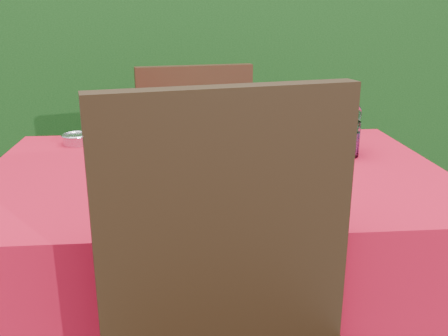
{
  "coord_description": "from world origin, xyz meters",
  "views": [
    {
      "loc": [
        -0.09,
        -1.31,
        1.17
      ],
      "look_at": [
        0.02,
        -0.05,
        0.77
      ],
      "focal_mm": 40.0,
      "sensor_mm": 36.0,
      "label": 1
    }
  ],
  "objects": [
    {
      "name": "hedge",
      "position": [
        0.0,
        1.55,
        0.92
      ],
      "size": [
        3.2,
        0.55,
        1.78
      ],
      "color": "black",
      "rests_on": "ground"
    },
    {
      "name": "dining_table",
      "position": [
        0.0,
        0.0,
        0.6
      ],
      "size": [
        1.26,
        0.86,
        0.75
      ],
      "color": "#432E15",
      "rests_on": "ground"
    },
    {
      "name": "chair_far",
      "position": [
        -0.05,
        0.66,
        0.56
      ],
      "size": [
        0.51,
        0.51,
        0.97
      ],
      "rotation": [
        0.0,
        0.0,
        3.31
      ],
      "color": "black",
      "rests_on": "ground"
    },
    {
      "name": "pizza_plate",
      "position": [
        0.07,
        -0.12,
        0.78
      ],
      "size": [
        0.35,
        0.35,
        0.07
      ],
      "rotation": [
        0.0,
        0.0,
        0.04
      ],
      "color": "white",
      "rests_on": "dining_table"
    },
    {
      "name": "pasta_plate",
      "position": [
        0.06,
        0.31,
        0.77
      ],
      "size": [
        0.26,
        0.26,
        0.08
      ],
      "rotation": [
        0.0,
        0.0,
        0.24
      ],
      "color": "silver",
      "rests_on": "dining_table"
    },
    {
      "name": "water_glass",
      "position": [
        0.4,
        0.1,
        0.8
      ],
      "size": [
        0.08,
        0.08,
        0.11
      ],
      "color": "silver",
      "rests_on": "dining_table"
    },
    {
      "name": "wine_glass",
      "position": [
        0.44,
        0.18,
        0.85
      ],
      "size": [
        0.06,
        0.06,
        0.15
      ],
      "color": "silver",
      "rests_on": "dining_table"
    },
    {
      "name": "fork",
      "position": [
        -0.27,
        -0.07,
        0.75
      ],
      "size": [
        0.06,
        0.2,
        0.01
      ],
      "primitive_type": "cube",
      "rotation": [
        0.0,
        0.0,
        0.2
      ],
      "color": "#B4B4BB",
      "rests_on": "dining_table"
    },
    {
      "name": "steel_ramekin",
      "position": [
        -0.43,
        0.31,
        0.76
      ],
      "size": [
        0.08,
        0.08,
        0.03
      ],
      "primitive_type": "cylinder",
      "color": "silver",
      "rests_on": "dining_table"
    }
  ]
}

